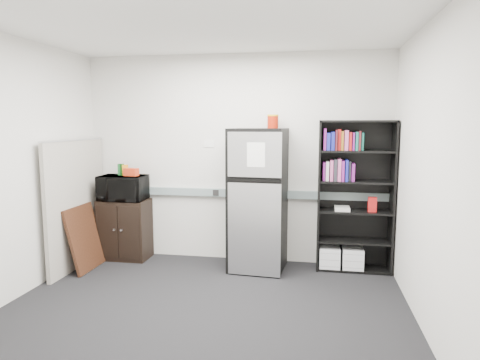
{
  "coord_description": "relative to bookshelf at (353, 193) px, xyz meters",
  "views": [
    {
      "loc": [
        1.04,
        -3.76,
        1.81
      ],
      "look_at": [
        0.22,
        0.9,
        1.19
      ],
      "focal_mm": 32.0,
      "sensor_mm": 36.0,
      "label": 1
    }
  ],
  "objects": [
    {
      "name": "refrigerator",
      "position": [
        -1.16,
        -0.15,
        -0.1
      ],
      "size": [
        0.7,
        0.73,
        1.75
      ],
      "rotation": [
        0.0,
        0.0,
        -0.07
      ],
      "color": "black",
      "rests_on": "floor"
    },
    {
      "name": "ceiling",
      "position": [
        -1.51,
        -1.57,
        1.73
      ],
      "size": [
        4.0,
        3.5,
        0.02
      ],
      "primitive_type": "cube",
      "color": "white",
      "rests_on": "wall_back"
    },
    {
      "name": "wall_right",
      "position": [
        0.49,
        -1.57,
        0.38
      ],
      "size": [
        0.02,
        3.5,
        2.7
      ],
      "primitive_type": "cube",
      "color": "silver",
      "rests_on": "floor"
    },
    {
      "name": "bookshelf",
      "position": [
        0.0,
        0.0,
        0.0
      ],
      "size": [
        0.9,
        0.34,
        1.85
      ],
      "color": "black",
      "rests_on": "floor"
    },
    {
      "name": "floor",
      "position": [
        -1.51,
        -1.57,
        -0.97
      ],
      "size": [
        4.0,
        4.0,
        0.0
      ],
      "primitive_type": "plane",
      "color": "black",
      "rests_on": "ground"
    },
    {
      "name": "wall_left",
      "position": [
        -3.51,
        -1.57,
        0.38
      ],
      "size": [
        0.02,
        3.5,
        2.7
      ],
      "primitive_type": "cube",
      "color": "silver",
      "rests_on": "floor"
    },
    {
      "name": "wall_back",
      "position": [
        -1.51,
        0.18,
        0.38
      ],
      "size": [
        4.0,
        0.02,
        2.7
      ],
      "primitive_type": "cube",
      "color": "silver",
      "rests_on": "floor"
    },
    {
      "name": "cabinet",
      "position": [
        -2.97,
        -0.07,
        -0.57
      ],
      "size": [
        0.64,
        0.43,
        0.8
      ],
      "color": "black",
      "rests_on": "floor"
    },
    {
      "name": "microwave",
      "position": [
        -2.97,
        -0.08,
        -0.01
      ],
      "size": [
        0.61,
        0.43,
        0.33
      ],
      "primitive_type": "imported",
      "rotation": [
        0.0,
        0.0,
        0.04
      ],
      "color": "black",
      "rests_on": "cabinet"
    },
    {
      "name": "coffee_can",
      "position": [
        -0.99,
        -0.02,
        0.88
      ],
      "size": [
        0.14,
        0.14,
        0.19
      ],
      "color": "#9F1A07",
      "rests_on": "refrigerator"
    },
    {
      "name": "snack_bag",
      "position": [
        -2.84,
        -0.1,
        0.21
      ],
      "size": [
        0.19,
        0.13,
        0.1
      ],
      "primitive_type": "cube",
      "rotation": [
        0.0,
        0.0,
        -0.15
      ],
      "color": "red",
      "rests_on": "microwave"
    },
    {
      "name": "wall_note",
      "position": [
        -1.86,
        0.18,
        0.58
      ],
      "size": [
        0.14,
        0.0,
        0.1
      ],
      "primitive_type": "cube",
      "color": "white",
      "rests_on": "wall_back"
    },
    {
      "name": "cubicle_partition",
      "position": [
        -3.41,
        -0.49,
        -0.16
      ],
      "size": [
        0.06,
        1.3,
        1.62
      ],
      "color": "gray",
      "rests_on": "floor"
    },
    {
      "name": "snack_box_a",
      "position": [
        -3.01,
        -0.05,
        0.23
      ],
      "size": [
        0.07,
        0.06,
        0.15
      ],
      "primitive_type": "cube",
      "rotation": [
        0.0,
        0.0,
        0.09
      ],
      "color": "#175123",
      "rests_on": "microwave"
    },
    {
      "name": "snack_box_b",
      "position": [
        -3.01,
        -0.05,
        0.23
      ],
      "size": [
        0.08,
        0.07,
        0.15
      ],
      "primitive_type": "cube",
      "rotation": [
        0.0,
        0.0,
        -0.3
      ],
      "color": "#0D3D0E",
      "rests_on": "microwave"
    },
    {
      "name": "electrical_raceway",
      "position": [
        -1.51,
        0.15,
        -0.07
      ],
      "size": [
        3.92,
        0.05,
        0.1
      ],
      "primitive_type": "cube",
      "color": "gray",
      "rests_on": "wall_back"
    },
    {
      "name": "snack_box_c",
      "position": [
        -2.95,
        -0.05,
        0.23
      ],
      "size": [
        0.08,
        0.06,
        0.14
      ],
      "primitive_type": "cube",
      "rotation": [
        0.0,
        0.0,
        0.19
      ],
      "color": "orange",
      "rests_on": "microwave"
    },
    {
      "name": "framed_poster",
      "position": [
        -3.28,
        -0.56,
        -0.57
      ],
      "size": [
        0.22,
        0.63,
        0.8
      ],
      "rotation": [
        0.0,
        -0.23,
        0.0
      ],
      "color": "black",
      "rests_on": "floor"
    }
  ]
}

